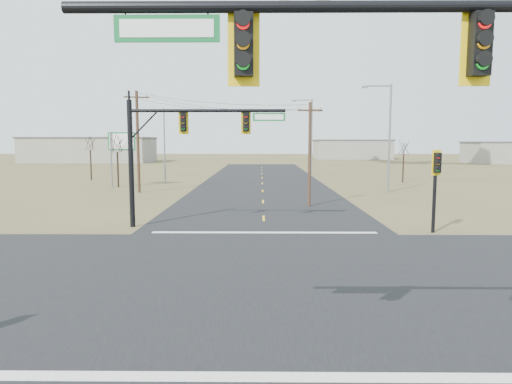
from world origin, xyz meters
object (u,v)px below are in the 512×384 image
Objects in this scene: pedestal_signal_ne at (436,172)px; bare_tree_c at (404,147)px; streetlight_a at (387,132)px; streetlight_c at (166,142)px; bare_tree_b at (90,143)px; utility_pole_far at (138,140)px; bare_tree_a at (117,143)px; mast_arm_near at (503,99)px; mast_arm_far at (183,136)px; streetlight_b at (310,132)px; utility_pole_near at (310,152)px; highway_sign at (122,148)px.

bare_tree_c is (7.66, 30.12, 0.93)m from pedestal_signal_ne.
streetlight_a reaches higher than streetlight_c.
utility_pole_far is at bearing -54.88° from bare_tree_b.
streetlight_c is (-20.08, 28.33, 1.59)m from pedestal_signal_ne.
streetlight_c is 1.47× the size of bare_tree_a.
mast_arm_near is at bearing -97.40° from streetlight_a.
mast_arm_far is at bearing -64.40° from bare_tree_a.
mast_arm_far is 35.57m from bare_tree_c.
bare_tree_b is (-30.57, 32.96, 1.42)m from pedestal_signal_ne.
pedestal_signal_ne is 0.40× the size of streetlight_b.
pedestal_signal_ne is 44.97m from bare_tree_b.
streetlight_a is (8.34, 9.55, 1.65)m from utility_pole_near.
streetlight_c is at bearing 86.63° from mast_arm_far.
mast_arm_far is 13.87m from pedestal_signal_ne.
bare_tree_b is 38.34m from bare_tree_c.
pedestal_signal_ne is 34.34m from bare_tree_a.
bare_tree_c is at bearing 20.00° from highway_sign.
bare_tree_b is at bearing 114.23° from pedestal_signal_ne.
mast_arm_near is 46.85m from streetlight_c.
mast_arm_far is 0.93× the size of utility_pole_far.
bare_tree_a is at bearing 98.65° from mast_arm_far.
bare_tree_c is (38.23, -2.84, -0.49)m from bare_tree_b.
bare_tree_a is at bearing 175.40° from streetlight_a.
bare_tree_c is (9.64, -13.45, -2.02)m from streetlight_b.
bare_tree_a is (-27.14, 4.61, -1.09)m from streetlight_a.
utility_pole_near is at bearing -42.66° from bare_tree_b.
mast_arm_near reaches higher than highway_sign.
utility_pole_far reaches higher than mast_arm_far.
bare_tree_c is (32.07, 6.00, -0.47)m from bare_tree_a.
highway_sign reaches higher than pedestal_signal_ne.
bare_tree_a reaches higher than highway_sign.
highway_sign is (-18.55, 14.94, 0.07)m from utility_pole_near.
streetlight_a is 35.93m from bare_tree_b.
bare_tree_b is (-6.16, 8.84, 0.02)m from bare_tree_a.
highway_sign is 32.25m from bare_tree_c.
mast_arm_far is 1.14× the size of utility_pole_near.
highway_sign is 0.53× the size of streetlight_b.
streetlight_a is (26.89, -5.40, 1.59)m from highway_sign.
bare_tree_b is (-9.71, 13.80, -0.30)m from utility_pole_far.
mast_arm_near is 2.10× the size of bare_tree_c.
streetlight_a is at bearing 1.12° from streetlight_c.
bare_tree_c is (13.27, 20.16, 0.10)m from utility_pole_near.
highway_sign is at bearing 141.15° from utility_pole_near.
mast_arm_far is at bearing -126.80° from bare_tree_c.
pedestal_signal_ne is (5.11, 16.05, -2.36)m from mast_arm_near.
streetlight_b is (22.18, 18.67, 2.05)m from highway_sign.
pedestal_signal_ne is at bearing -32.40° from streetlight_c.
streetlight_b reaches higher than mast_arm_far.
streetlight_c is 1.62× the size of bare_tree_c.
streetlight_c reaches higher than highway_sign.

